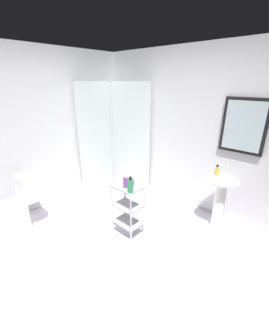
{
  "coord_description": "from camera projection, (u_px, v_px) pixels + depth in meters",
  "views": [
    {
      "loc": [
        1.53,
        -1.26,
        2.01
      ],
      "look_at": [
        -0.27,
        0.72,
        0.93
      ],
      "focal_mm": 23.14,
      "sensor_mm": 36.0,
      "label": 1
    }
  ],
  "objects": [
    {
      "name": "ground_plane",
      "position": [
        111.0,
        263.0,
        2.58
      ],
      "size": [
        4.2,
        4.2,
        0.02
      ],
      "primitive_type": "cube",
      "color": "silver"
    },
    {
      "name": "wall_back",
      "position": [
        197.0,
        133.0,
        3.37
      ],
      "size": [
        4.2,
        0.14,
        2.5
      ],
      "color": "silver",
      "rests_on": "ground_plane"
    },
    {
      "name": "wall_left",
      "position": [
        25.0,
        135.0,
        3.26
      ],
      "size": [
        0.1,
        4.2,
        2.5
      ],
      "primitive_type": "cube",
      "color": "silver",
      "rests_on": "ground_plane"
    },
    {
      "name": "shower_stall",
      "position": [
        115.0,
        171.0,
        3.99
      ],
      "size": [
        0.92,
        0.92,
        2.0
      ],
      "color": "white",
      "rests_on": "ground_plane"
    },
    {
      "name": "pedestal_sink",
      "position": [
        221.0,
        191.0,
        3.01
      ],
      "size": [
        0.46,
        0.37,
        0.81
      ],
      "color": "white",
      "rests_on": "ground_plane"
    },
    {
      "name": "sink_faucet",
      "position": [
        228.0,
        170.0,
        2.99
      ],
      "size": [
        0.03,
        0.03,
        0.1
      ],
      "primitive_type": "cylinder",
      "color": "silver",
      "rests_on": "pedestal_sink"
    },
    {
      "name": "toilet",
      "position": [
        18.0,
        208.0,
        3.09
      ],
      "size": [
        0.37,
        0.49,
        0.76
      ],
      "color": "white",
      "rests_on": "ground_plane"
    },
    {
      "name": "storage_cart",
      "position": [
        128.0,
        207.0,
        2.91
      ],
      "size": [
        0.38,
        0.28,
        0.74
      ],
      "color": "silver",
      "rests_on": "ground_plane"
    },
    {
      "name": "hand_soap_bottle",
      "position": [
        217.0,
        170.0,
        2.95
      ],
      "size": [
        0.06,
        0.06,
        0.14
      ],
      "color": "gold",
      "rests_on": "pedestal_sink"
    },
    {
      "name": "body_wash_bottle_green",
      "position": [
        130.0,
        186.0,
        2.62
      ],
      "size": [
        0.07,
        0.07,
        0.2
      ],
      "color": "#2E9454",
      "rests_on": "storage_cart"
    },
    {
      "name": "conditioner_bottle_purple",
      "position": [
        125.0,
        182.0,
        2.75
      ],
      "size": [
        0.06,
        0.06,
        0.17
      ],
      "color": "purple",
      "rests_on": "storage_cart"
    },
    {
      "name": "rinse_cup",
      "position": [
        131.0,
        182.0,
        2.81
      ],
      "size": [
        0.08,
        0.08,
        0.09
      ],
      "primitive_type": "cylinder",
      "color": "#B24742",
      "rests_on": "storage_cart"
    }
  ]
}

